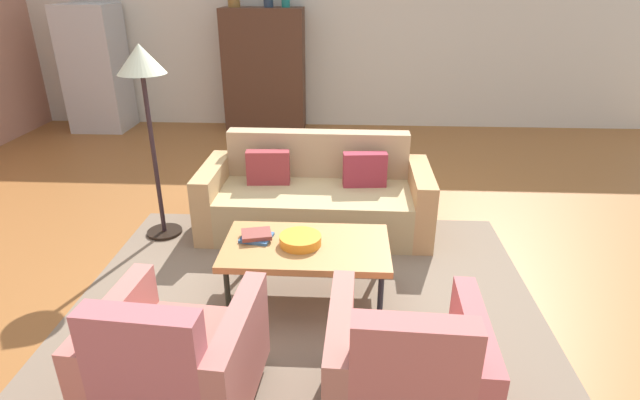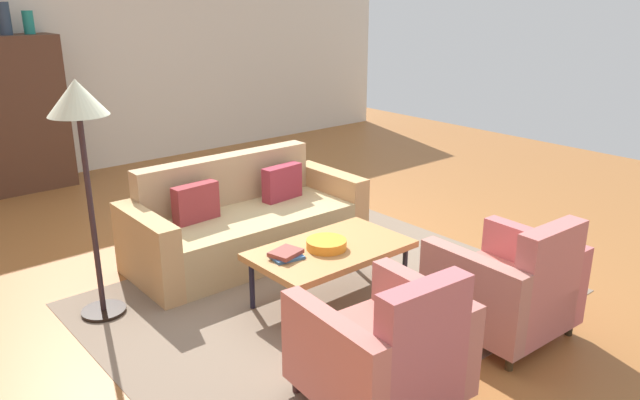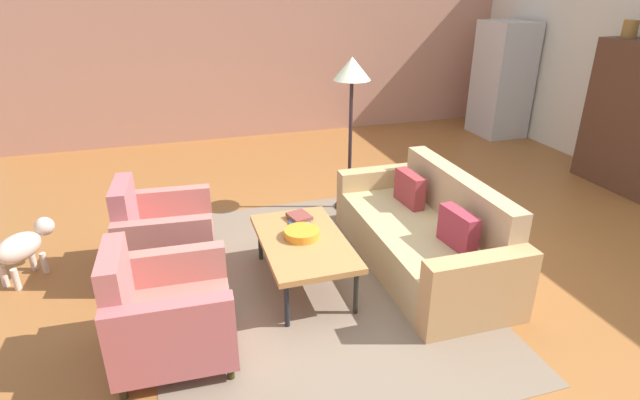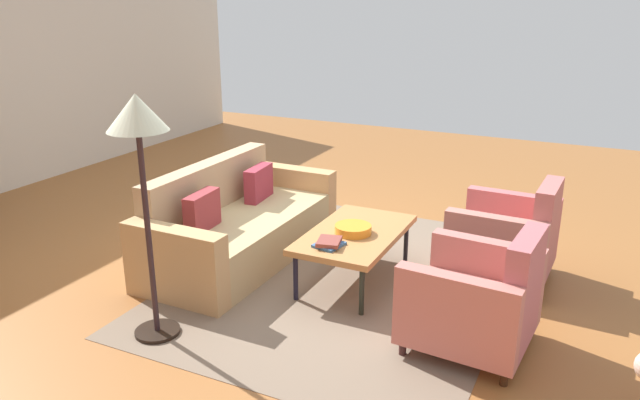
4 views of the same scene
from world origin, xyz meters
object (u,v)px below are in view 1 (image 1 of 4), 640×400
Objects in this scene: couch at (316,198)px; book_stack at (257,236)px; cabinet at (265,71)px; floor_lamp at (143,78)px; coffee_table at (306,249)px; armchair_left at (174,366)px; refrigerator at (96,69)px; armchair_right at (405,375)px; vase_tall at (234,0)px; fruit_bowl at (300,240)px.

book_stack is (-0.37, -1.12, 0.18)m from couch.
floor_lamp is at bearing -96.88° from cabinet.
armchair_left is at bearing -117.43° from coffee_table.
book_stack is 0.13× the size of refrigerator.
armchair_right is 3.11m from floor_lamp.
couch is 1.84m from floor_lamp.
refrigerator is (-3.54, 4.42, 0.52)m from coffee_table.
couch is at bearing -67.48° from vase_tall.
armchair_right is at bearing -70.82° from vase_tall.
armchair_right reaches higher than couch.
coffee_table is 5.68m from refrigerator.
armchair_left is 5.94m from vase_tall.
armchair_right is at bearing -74.50° from cabinet.
armchair_left is at bearing -86.23° from cabinet.
vase_tall is (-1.38, 4.52, 1.50)m from coffee_table.
armchair_right is at bearing -61.29° from fruit_bowl.
cabinet is 1.08m from vase_tall.
book_stack is 0.14× the size of cabinet.
cabinet reaches higher than coffee_table.
book_stack is (0.23, 1.23, 0.13)m from armchair_left.
refrigerator reaches higher than fruit_bowl.
vase_tall is (-1.01, 4.45, 1.43)m from book_stack.
fruit_bowl is 1.92m from floor_lamp.
armchair_left is at bearing -177.58° from armchair_right.
book_stack is at bearing -77.23° from vase_tall.
armchair_left is 1.00× the size of armchair_right.
couch is at bearing 106.64° from armchair_right.
fruit_bowl is 1.46× the size of vase_tall.
vase_tall is at bearing 2.65° from refrigerator.
floor_lamp is (-1.37, 0.94, 0.97)m from fruit_bowl.
couch is 2.40× the size of armchair_left.
couch is at bearing 71.63° from book_stack.
armchair_right is 5.93m from cabinet.
fruit_bowl is (-0.04, 0.00, 0.07)m from coffee_table.
refrigerator is (-3.17, 4.35, 0.46)m from book_stack.
book_stack reaches higher than coffee_table.
refrigerator is at bearing 121.42° from floor_lamp.
fruit_bowl is (0.56, 1.17, 0.13)m from armchair_left.
vase_tall is at bearing -66.82° from couch.
refrigerator is (-4.13, 5.58, 0.58)m from armchair_right.
armchair_right is 6.22m from vase_tall.
refrigerator is at bearing 126.04° from book_stack.
vase_tall reaches higher than cabinet.
cabinet reaches higher than floor_lamp.
couch is at bearing 87.94° from fruit_bowl.
coffee_table is 1.36× the size of armchair_right.
book_stack is at bearing -53.96° from refrigerator.
floor_lamp is at bearing 10.64° from couch.
refrigerator reaches higher than armchair_left.
fruit_bowl is 0.16× the size of refrigerator.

